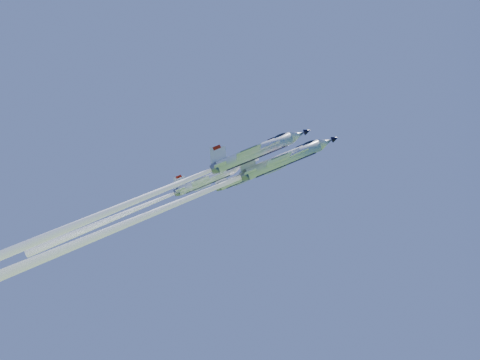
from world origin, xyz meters
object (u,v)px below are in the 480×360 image
(jet_lead, at_px, (170,206))
(jet_right, at_px, (123,206))
(jet_slot, at_px, (145,205))
(jet_left, at_px, (150,215))

(jet_lead, height_order, jet_right, jet_right)
(jet_slot, bearing_deg, jet_lead, 49.32)
(jet_lead, relative_size, jet_right, 0.92)
(jet_lead, relative_size, jet_slot, 1.54)
(jet_lead, distance_m, jet_left, 8.93)
(jet_right, relative_size, jet_slot, 1.66)
(jet_lead, height_order, jet_slot, jet_lead)
(jet_right, bearing_deg, jet_left, 163.24)
(jet_left, distance_m, jet_right, 10.02)
(jet_lead, xyz_separation_m, jet_slot, (-6.35, 2.38, 1.06))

